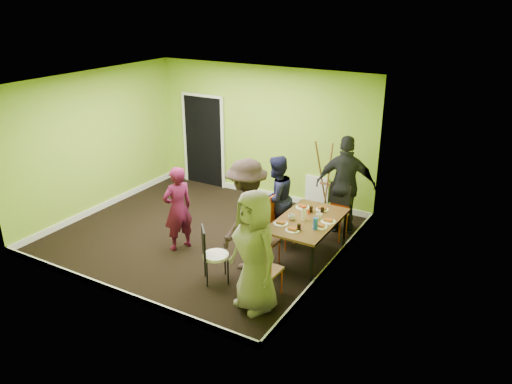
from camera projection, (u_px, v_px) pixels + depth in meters
ground at (202, 235)px, 9.18m from camera, size 5.00×5.00×0.00m
room_walls at (201, 184)px, 8.86m from camera, size 5.04×4.54×2.82m
dining_table at (308, 223)px, 8.04m from camera, size 0.90×1.50×0.75m
chair_left_far at (279, 218)px, 8.67m from camera, size 0.40×0.39×0.91m
chair_left_near at (262, 235)px, 8.02m from camera, size 0.39×0.39×0.93m
chair_back_end at (340, 199)px, 8.98m from camera, size 0.41×0.48×0.97m
chair_front_end at (264, 267)px, 7.07m from camera, size 0.40×0.40×0.94m
chair_bentwood at (211, 252)px, 7.54m from camera, size 0.50×0.50×0.91m
easel at (330, 183)px, 9.44m from camera, size 0.64×0.60×1.60m
plate_near_left at (302, 207)px, 8.47m from camera, size 0.24×0.24×0.01m
plate_near_right at (281, 224)px, 7.87m from camera, size 0.23×0.23×0.01m
plate_far_back at (322, 209)px, 8.38m from camera, size 0.22×0.22×0.01m
plate_far_front at (292, 230)px, 7.65m from camera, size 0.22×0.22×0.01m
plate_wall_back at (328, 222)px, 7.94m from camera, size 0.24×0.24×0.01m
plate_wall_front at (320, 227)px, 7.77m from camera, size 0.23×0.23×0.01m
thermos at (304, 214)px, 7.97m from camera, size 0.07×0.07×0.21m
blue_bottle at (315, 224)px, 7.66m from camera, size 0.08×0.08×0.19m
orange_bottle at (309, 212)px, 8.22m from camera, size 0.03×0.03×0.08m
glass_mid at (311, 209)px, 8.28m from camera, size 0.06×0.06×0.10m
glass_back at (322, 210)px, 8.28m from camera, size 0.06×0.06×0.08m
glass_front at (299, 227)px, 7.65m from camera, size 0.06×0.06×0.10m
cup_a at (292, 217)px, 8.01m from camera, size 0.11×0.11×0.09m
cup_b at (319, 216)px, 8.04m from camera, size 0.10×0.10×0.09m
person_standing at (178, 209)px, 8.44m from camera, size 0.54×0.64×1.49m
person_left_far at (276, 198)px, 8.77m from camera, size 0.81×0.91×1.56m
person_left_near at (247, 215)px, 7.81m from camera, size 0.69×1.18×1.82m
person_back_end at (346, 185)px, 9.00m from camera, size 1.15×0.73×1.83m
person_front_end at (255, 252)px, 6.77m from camera, size 1.01×0.85×1.76m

